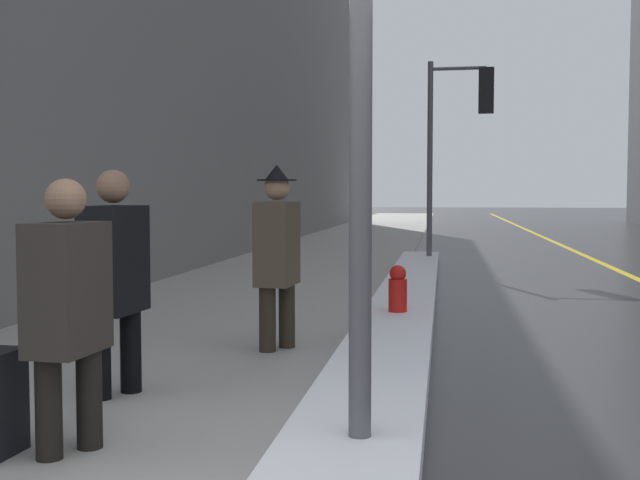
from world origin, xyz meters
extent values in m
cube|color=#9E9B93|center=(-2.00, 15.00, 0.01)|extent=(4.00, 80.00, 0.01)
cube|color=gold|center=(4.00, 15.00, 0.00)|extent=(0.16, 80.00, 0.00)
cube|color=white|center=(0.23, 6.54, 0.10)|extent=(0.76, 15.82, 0.20)
cube|color=slate|center=(-7.00, 20.00, 6.35)|extent=(6.00, 36.00, 12.69)
cylinder|color=#515156|center=(0.42, 13.24, 2.06)|extent=(0.11, 0.11, 4.11)
cylinder|color=#515156|center=(0.97, 13.23, 3.96)|extent=(1.10, 0.10, 0.07)
cube|color=black|center=(1.52, 13.21, 3.51)|extent=(0.31, 0.21, 0.90)
sphere|color=red|center=(1.52, 13.33, 3.80)|extent=(0.19, 0.19, 0.19)
sphere|color=orange|center=(1.52, 13.33, 3.51)|extent=(0.19, 0.19, 0.19)
sphere|color=green|center=(1.52, 13.33, 3.22)|extent=(0.19, 0.19, 0.19)
cylinder|color=black|center=(-1.29, 1.11, 0.42)|extent=(0.15, 0.15, 0.83)
cylinder|color=black|center=(-1.43, 0.89, 0.42)|extent=(0.15, 0.15, 0.83)
cube|color=#2D2823|center=(-1.36, 1.00, 0.95)|extent=(0.33, 0.52, 0.73)
sphere|color=#8C664C|center=(-1.36, 1.00, 1.44)|extent=(0.23, 0.23, 0.23)
cylinder|color=black|center=(-1.56, 2.38, 0.44)|extent=(0.15, 0.15, 0.88)
cylinder|color=black|center=(-1.69, 2.15, 0.44)|extent=(0.15, 0.15, 0.88)
cube|color=black|center=(-1.63, 2.27, 1.00)|extent=(0.35, 0.55, 0.77)
sphere|color=#8C664C|center=(-1.63, 2.27, 1.52)|extent=(0.24, 0.24, 0.24)
cube|color=black|center=(-1.60, 2.63, 0.84)|extent=(0.12, 0.23, 0.28)
cylinder|color=#2A241B|center=(-0.75, 4.24, 0.44)|extent=(0.15, 0.15, 0.88)
cylinder|color=#2A241B|center=(-0.89, 4.00, 0.44)|extent=(0.15, 0.15, 0.88)
cube|color=#473D2D|center=(-0.82, 4.12, 1.01)|extent=(0.35, 0.55, 0.77)
sphere|color=tan|center=(-0.82, 4.12, 1.53)|extent=(0.24, 0.24, 0.24)
cylinder|color=black|center=(-0.82, 4.12, 1.60)|extent=(0.37, 0.37, 0.01)
cone|color=black|center=(-0.82, 4.12, 1.67)|extent=(0.23, 0.23, 0.14)
cube|color=black|center=(-0.80, 4.48, 0.84)|extent=(0.12, 0.23, 0.28)
cylinder|color=red|center=(0.22, 5.45, 0.28)|extent=(0.20, 0.20, 0.55)
sphere|color=red|center=(0.22, 5.45, 0.61)|extent=(0.18, 0.18, 0.18)
camera|label=1|loc=(0.71, -3.16, 1.48)|focal=45.00mm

